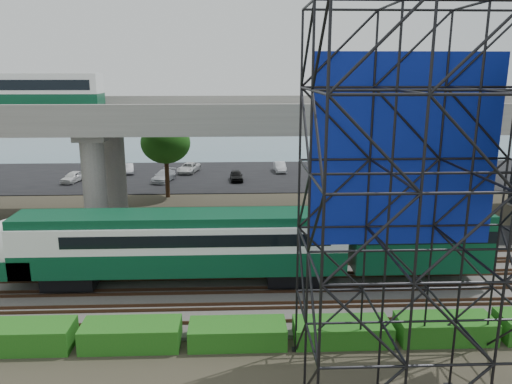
{
  "coord_description": "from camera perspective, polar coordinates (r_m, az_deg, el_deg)",
  "views": [
    {
      "loc": [
        1.02,
        -25.67,
        12.73
      ],
      "look_at": [
        2.29,
        6.0,
        4.89
      ],
      "focal_mm": 35.0,
      "sensor_mm": 36.0,
      "label": 1
    }
  ],
  "objects": [
    {
      "name": "harbor_water",
      "position": [
        82.66,
        -2.99,
        5.03
      ],
      "size": [
        140.0,
        40.0,
        0.03
      ],
      "primitive_type": "cube",
      "color": "slate",
      "rests_on": "ground"
    },
    {
      "name": "parked_cars",
      "position": [
        60.25,
        -3.14,
        2.35
      ],
      "size": [
        35.11,
        9.74,
        1.31
      ],
      "color": "silver",
      "rests_on": "parking_lot"
    },
    {
      "name": "scaffold_tower",
      "position": [
        19.8,
        19.11,
        -2.28
      ],
      "size": [
        9.36,
        6.36,
        15.0
      ],
      "color": "black",
      "rests_on": "ground"
    },
    {
      "name": "trees",
      "position": [
        42.82,
        -9.93,
        4.06
      ],
      "size": [
        40.94,
        16.94,
        7.69
      ],
      "color": "#382314",
      "rests_on": "ground"
    },
    {
      "name": "service_road",
      "position": [
        38.34,
        -3.71,
        -5.46
      ],
      "size": [
        90.0,
        5.0,
        0.08
      ],
      "primitive_type": "cube",
      "color": "black",
      "rests_on": "ground"
    },
    {
      "name": "commuter_train",
      "position": [
        29.39,
        -4.39,
        -5.73
      ],
      "size": [
        29.3,
        3.06,
        4.3
      ],
      "color": "black",
      "rests_on": "rail_tracks"
    },
    {
      "name": "ground",
      "position": [
        28.67,
        -4.2,
        -12.51
      ],
      "size": [
        140.0,
        140.0,
        0.0
      ],
      "primitive_type": "plane",
      "color": "#474233",
      "rests_on": "ground"
    },
    {
      "name": "overpass",
      "position": [
        41.97,
        -5.32,
        7.66
      ],
      "size": [
        80.0,
        12.0,
        12.4
      ],
      "color": "#9E9B93",
      "rests_on": "ground"
    },
    {
      "name": "parking_lot",
      "position": [
        61.01,
        -3.21,
        1.87
      ],
      "size": [
        90.0,
        18.0,
        0.08
      ],
      "primitive_type": "cube",
      "color": "black",
      "rests_on": "ground"
    },
    {
      "name": "rail_tracks",
      "position": [
        30.36,
        -4.09,
        -10.35
      ],
      "size": [
        90.0,
        9.52,
        0.16
      ],
      "color": "#472D1E",
      "rests_on": "ballast_bed"
    },
    {
      "name": "suv",
      "position": [
        39.75,
        -22.79,
        -4.67
      ],
      "size": [
        5.7,
        3.56,
        1.47
      ],
      "primitive_type": "imported",
      "rotation": [
        0.0,
        0.0,
        1.8
      ],
      "color": "black",
      "rests_on": "service_road"
    },
    {
      "name": "hedge_strip",
      "position": [
        24.59,
        -2.11,
        -15.78
      ],
      "size": [
        34.6,
        1.8,
        1.2
      ],
      "color": "#166016",
      "rests_on": "ground"
    },
    {
      "name": "ballast_bed",
      "position": [
        30.43,
        -4.09,
        -10.66
      ],
      "size": [
        90.0,
        12.0,
        0.2
      ],
      "primitive_type": "cube",
      "color": "slate",
      "rests_on": "ground"
    }
  ]
}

